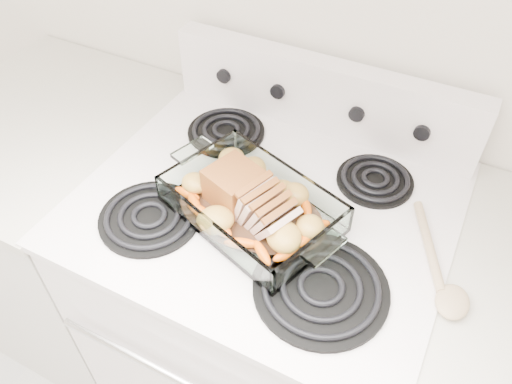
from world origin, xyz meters
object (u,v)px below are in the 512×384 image
at_px(counter_left, 81,233).
at_px(baking_dish, 252,208).
at_px(electric_range, 264,312).
at_px(pork_roast, 243,196).

bearing_deg(counter_left, baking_dish, -5.13).
relative_size(electric_range, baking_dish, 3.28).
xyz_separation_m(counter_left, baking_dish, (0.66, -0.06, 0.50)).
height_order(electric_range, pork_roast, electric_range).
bearing_deg(pork_roast, electric_range, 54.00).
bearing_deg(electric_range, counter_left, -179.90).
distance_m(electric_range, baking_dish, 0.48).
bearing_deg(counter_left, electric_range, 0.10).
xyz_separation_m(electric_range, baking_dish, (-0.00, -0.06, 0.48)).
xyz_separation_m(baking_dish, pork_roast, (-0.02, 0.00, 0.03)).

